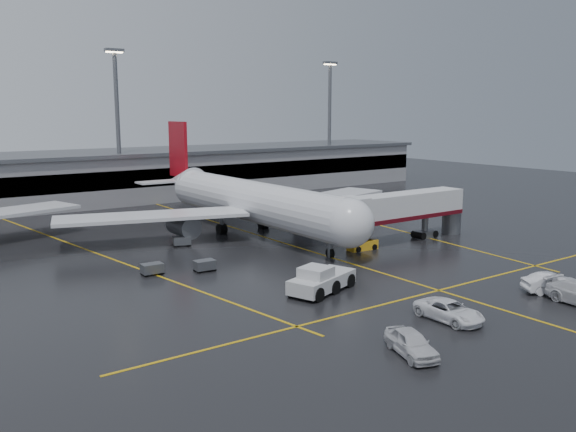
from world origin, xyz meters
TOP-DOWN VIEW (x-y plane):
  - ground at (0.00, 0.00)m, footprint 220.00×220.00m
  - apron_line_centre at (0.00, 0.00)m, footprint 0.25×90.00m
  - apron_line_stop at (0.00, -22.00)m, footprint 60.00×0.25m
  - apron_line_left at (-20.00, 10.00)m, footprint 9.99×69.35m
  - apron_line_right at (18.00, 10.00)m, footprint 7.57×69.64m
  - terminal at (0.00, 47.93)m, footprint 122.00×19.00m
  - light_mast_mid at (-5.00, 42.00)m, footprint 3.00×1.20m
  - light_mast_right at (40.00, 42.00)m, footprint 3.00×1.20m
  - main_airliner at (0.00, 9.70)m, footprint 48.80×45.60m
  - jet_bridge at (11.87, -6.00)m, footprint 19.90×3.40m
  - pushback_tractor at (-8.75, -16.34)m, footprint 7.56×4.98m
  - belt_loader at (5.29, -6.35)m, footprint 3.58×1.83m
  - service_van_a at (-5.44, -27.63)m, footprint 2.54×5.51m
  - service_van_c at (7.48, -28.24)m, footprint 5.36×4.22m
  - service_van_d at (-12.58, -30.48)m, footprint 3.35×5.16m
  - baggage_cart_a at (-13.70, -4.29)m, footprint 2.08×1.42m
  - baggage_cart_b at (-18.43, -2.51)m, footprint 2.04×1.36m
  - baggage_cart_c at (-10.59, 7.27)m, footprint 2.30×1.86m

SIDE VIEW (x-z plane):
  - ground at x=0.00m, z-range 0.00..0.00m
  - apron_line_centre at x=0.00m, z-range 0.00..0.02m
  - apron_line_stop at x=0.00m, z-range 0.00..0.02m
  - apron_line_left at x=-20.00m, z-range 0.00..0.02m
  - apron_line_right at x=18.00m, z-range 0.00..0.02m
  - belt_loader at x=5.29m, z-range -0.56..1.65m
  - baggage_cart_a at x=-13.70m, z-range 0.07..1.19m
  - baggage_cart_b at x=-18.43m, z-range 0.07..1.19m
  - baggage_cart_c at x=-10.59m, z-range 0.07..1.19m
  - service_van_a at x=-5.44m, z-range 0.00..1.53m
  - service_van_d at x=-12.58m, z-range 0.00..1.64m
  - service_van_c at x=7.48m, z-range 0.00..1.70m
  - pushback_tractor at x=-8.75m, z-range -0.26..2.26m
  - jet_bridge at x=11.87m, z-range 0.91..6.96m
  - main_airliner at x=0.00m, z-range -2.84..11.26m
  - terminal at x=0.00m, z-range 0.02..8.62m
  - light_mast_mid at x=-5.00m, z-range 1.75..27.20m
  - light_mast_right at x=40.00m, z-range 1.75..27.20m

